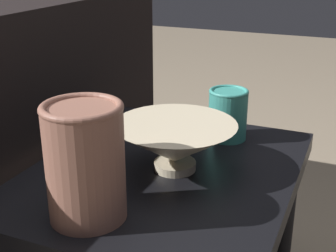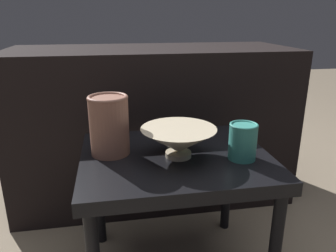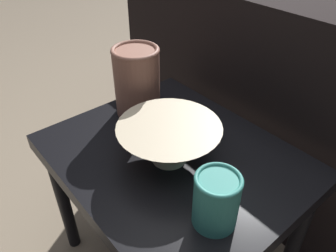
{
  "view_description": "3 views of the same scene",
  "coord_description": "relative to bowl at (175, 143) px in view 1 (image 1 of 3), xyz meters",
  "views": [
    {
      "loc": [
        -0.73,
        -0.32,
        0.84
      ],
      "look_at": [
        -0.0,
        -0.01,
        0.53
      ],
      "focal_mm": 50.0,
      "sensor_mm": 36.0,
      "label": 1
    },
    {
      "loc": [
        -0.18,
        -0.92,
        0.85
      ],
      "look_at": [
        -0.03,
        -0.01,
        0.54
      ],
      "focal_mm": 35.0,
      "sensor_mm": 36.0,
      "label": 2
    },
    {
      "loc": [
        0.43,
        -0.38,
        0.95
      ],
      "look_at": [
        -0.03,
        0.01,
        0.5
      ],
      "focal_mm": 35.0,
      "sensor_mm": 36.0,
      "label": 3
    }
  ],
  "objects": [
    {
      "name": "bowl",
      "position": [
        0.0,
        0.0,
        0.0
      ],
      "size": [
        0.23,
        0.23,
        0.09
      ],
      "color": "#C1B293",
      "rests_on": "table"
    },
    {
      "name": "vase_colorful_right",
      "position": [
        0.18,
        -0.05,
        0.0
      ],
      "size": [
        0.08,
        0.08,
        0.11
      ],
      "color": "teal",
      "rests_on": "table"
    },
    {
      "name": "table",
      "position": [
        -0.01,
        0.02,
        -0.11
      ],
      "size": [
        0.58,
        0.48,
        0.44
      ],
      "color": "black",
      "rests_on": "ground_plane"
    },
    {
      "name": "vase_textured_left",
      "position": [
        -0.2,
        0.06,
        0.04
      ],
      "size": [
        0.12,
        0.12,
        0.18
      ],
      "color": "brown",
      "rests_on": "table"
    }
  ]
}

